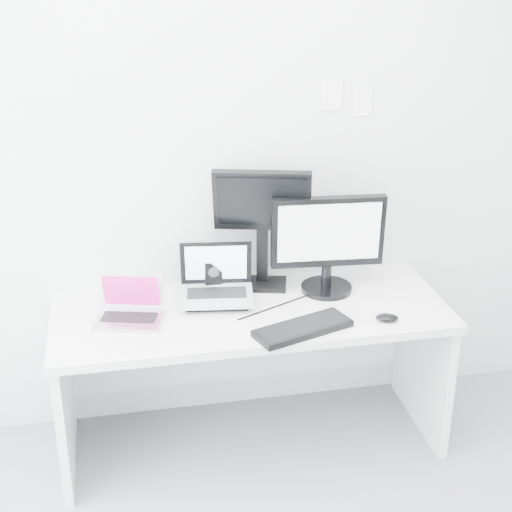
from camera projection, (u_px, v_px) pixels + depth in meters
The scene contains 11 objects.
back_wall at pixel (236, 157), 3.57m from camera, with size 3.60×3.60×0.00m, color silver.
desk at pixel (251, 377), 3.65m from camera, with size 1.80×0.70×0.73m, color silver.
macbook at pixel (127, 300), 3.34m from camera, with size 0.29×0.22×0.22m, color #AFAFB3.
speaker at pixel (213, 275), 3.65m from camera, with size 0.08×0.08×0.16m, color black.
dell_laptop at pixel (216, 276), 3.50m from camera, with size 0.33×0.26×0.28m, color #ACAFB4.
rear_monitor at pixel (262, 227), 3.61m from camera, with size 0.45×0.16×0.62m, color black.
samsung_monitor at pixel (328, 243), 3.58m from camera, with size 0.53×0.24×0.49m, color black.
keyboard at pixel (303, 328), 3.30m from camera, with size 0.43×0.15×0.03m, color black.
mouse at pixel (387, 318), 3.39m from camera, with size 0.10×0.06×0.03m, color black.
wall_note_0 at pixel (332, 95), 3.54m from camera, with size 0.10×0.00×0.14m, color white.
wall_note_1 at pixel (363, 102), 3.58m from camera, with size 0.09×0.00×0.13m, color white.
Camera 1 is at (-0.58, -1.82, 2.34)m, focal length 53.87 mm.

